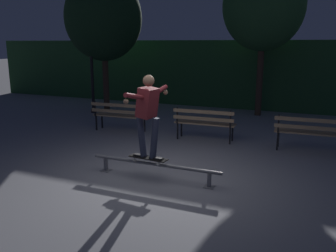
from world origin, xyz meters
name	(u,v)px	position (x,y,z in m)	size (l,w,h in m)	color
ground_plane	(154,179)	(0.00, 0.00, 0.00)	(90.00, 90.00, 0.00)	gray
hedge_backdrop	(248,74)	(0.00, 8.61, 1.31)	(24.00, 1.20, 2.62)	#234C28
grind_rail	(154,166)	(0.00, 0.01, 0.24)	(2.64, 0.18, 0.31)	slate
skateboard	(148,158)	(-0.13, 0.01, 0.39)	(0.80, 0.29, 0.09)	black
skateboarder	(148,110)	(-0.12, 0.01, 1.32)	(0.63, 1.40, 1.56)	black
park_bench_leftmost	(119,114)	(-2.55, 2.98, 0.54)	(1.62, 0.48, 0.88)	black
park_bench_left_center	(204,121)	(0.03, 2.98, 0.54)	(1.62, 0.48, 0.88)	black
park_bench_right_center	(310,130)	(2.60, 2.98, 0.54)	(1.62, 0.48, 0.88)	black
tree_far_left	(103,18)	(-4.76, 5.79, 3.39)	(2.80, 2.80, 4.94)	#3D2D23
tree_behind_benches	(264,6)	(0.71, 7.09, 3.73)	(2.74, 2.74, 5.25)	#3D2D23
lamp_post_left	(91,44)	(-4.96, 5.21, 2.48)	(0.32, 0.32, 3.90)	black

